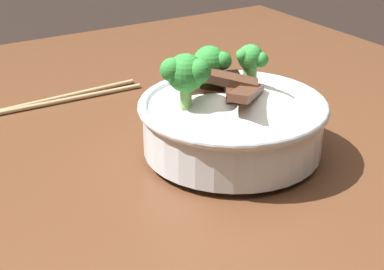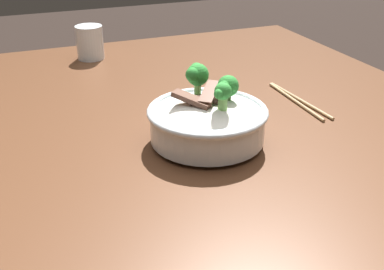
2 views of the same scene
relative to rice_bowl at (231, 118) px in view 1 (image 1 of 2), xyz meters
name	(u,v)px [view 1 (image 1 of 2)]	position (x,y,z in m)	size (l,w,h in m)	color
dining_table	(115,237)	(0.13, -0.08, -0.18)	(1.28, 1.05, 0.80)	#56331E
rice_bowl	(231,118)	(0.00, 0.00, 0.00)	(0.23, 0.23, 0.14)	silver
chopsticks_pair	(67,98)	(0.11, -0.27, -0.05)	(0.23, 0.03, 0.01)	tan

